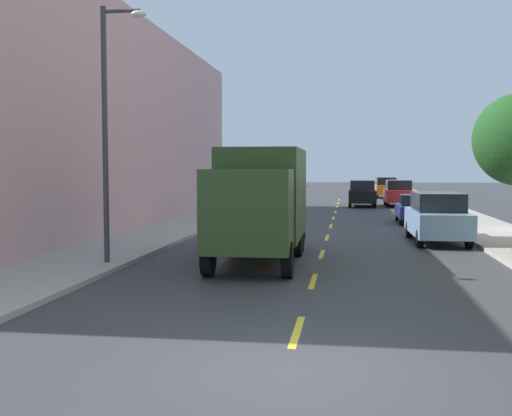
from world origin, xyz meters
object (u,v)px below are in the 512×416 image
(parked_suv_sky, at_px, (437,217))
(parked_hatchback_navy, at_px, (415,209))
(parked_hatchback_burgundy, at_px, (248,209))
(delivery_box_truck, at_px, (261,198))
(parked_suv_orange, at_px, (386,187))
(moving_black_sedan, at_px, (362,193))
(parked_suv_red, at_px, (398,193))
(parked_wagon_white, at_px, (274,197))
(street_lamp, at_px, (110,117))

(parked_suv_sky, height_order, parked_hatchback_navy, parked_suv_sky)
(parked_hatchback_burgundy, bearing_deg, delivery_box_truck, -78.92)
(parked_hatchback_burgundy, bearing_deg, parked_suv_orange, 73.24)
(delivery_box_truck, bearing_deg, parked_hatchback_burgundy, 101.08)
(delivery_box_truck, distance_m, moving_black_sedan, 27.87)
(parked_suv_sky, xyz_separation_m, parked_hatchback_burgundy, (-8.53, 6.95, -0.23))
(parked_suv_sky, bearing_deg, parked_suv_orange, 90.04)
(delivery_box_truck, height_order, parked_suv_red, delivery_box_truck)
(delivery_box_truck, distance_m, parked_hatchback_burgundy, 12.89)
(parked_wagon_white, bearing_deg, parked_hatchback_navy, -51.51)
(moving_black_sedan, bearing_deg, parked_hatchback_navy, -79.86)
(street_lamp, xyz_separation_m, parked_suv_orange, (10.19, 42.71, -3.38))
(parked_wagon_white, relative_size, parked_hatchback_burgundy, 1.17)
(delivery_box_truck, relative_size, parked_hatchback_navy, 1.84)
(delivery_box_truck, bearing_deg, parked_wagon_white, 95.86)
(parked_hatchback_navy, bearing_deg, street_lamp, -122.74)
(parked_suv_orange, relative_size, moving_black_sedan, 1.01)
(parked_suv_sky, relative_size, parked_hatchback_burgundy, 1.21)
(parked_wagon_white, bearing_deg, parked_suv_red, 22.54)
(delivery_box_truck, xyz_separation_m, parked_wagon_white, (-2.54, 24.78, -1.15))
(parked_hatchback_navy, relative_size, parked_hatchback_burgundy, 1.00)
(parked_suv_orange, relative_size, parked_hatchback_burgundy, 1.21)
(street_lamp, xyz_separation_m, parked_suv_sky, (10.21, 7.53, -3.38))
(delivery_box_truck, height_order, parked_hatchback_burgundy, delivery_box_truck)
(parked_wagon_white, height_order, parked_hatchback_navy, same)
(parked_suv_orange, bearing_deg, moving_black_sedan, -100.43)
(delivery_box_truck, bearing_deg, parked_suv_sky, 42.97)
(delivery_box_truck, relative_size, parked_wagon_white, 1.56)
(street_lamp, height_order, moving_black_sedan, street_lamp)
(parked_suv_orange, xyz_separation_m, moving_black_sedan, (-2.43, -13.21, 0.00))
(parked_suv_orange, relative_size, parked_hatchback_navy, 1.21)
(parked_wagon_white, bearing_deg, parked_suv_sky, -65.79)
(parked_suv_red, bearing_deg, street_lamp, -108.99)
(parked_wagon_white, xyz_separation_m, parked_suv_red, (8.83, 3.66, 0.18))
(parked_wagon_white, xyz_separation_m, parked_hatchback_navy, (8.59, -10.80, -0.05))
(parked_wagon_white, distance_m, parked_suv_sky, 20.98)
(delivery_box_truck, relative_size, parked_suv_orange, 1.52)
(delivery_box_truck, xyz_separation_m, parked_suv_red, (6.29, 28.44, -0.97))
(street_lamp, bearing_deg, moving_black_sedan, 75.27)
(street_lamp, height_order, parked_suv_red, street_lamp)
(parked_suv_sky, height_order, parked_hatchback_burgundy, parked_suv_sky)
(parked_wagon_white, height_order, parked_suv_sky, parked_suv_sky)
(street_lamp, xyz_separation_m, parked_suv_red, (10.44, 30.32, -3.38))
(parked_suv_red, relative_size, parked_hatchback_navy, 1.20)
(parked_suv_sky, distance_m, moving_black_sedan, 22.11)
(parked_suv_orange, height_order, parked_hatchback_navy, parked_suv_orange)
(parked_suv_sky, height_order, parked_suv_red, same)
(street_lamp, bearing_deg, parked_wagon_white, 86.54)
(delivery_box_truck, relative_size, parked_suv_red, 1.53)
(delivery_box_truck, relative_size, parked_suv_sky, 1.52)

